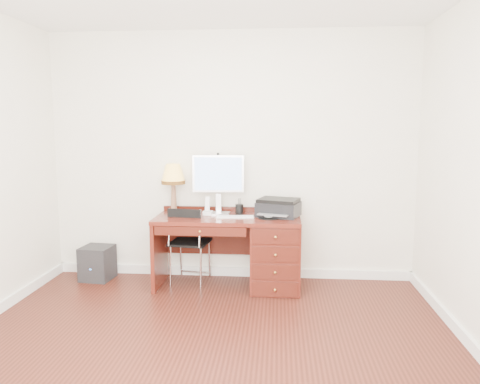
# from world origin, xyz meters

# --- Properties ---
(ground) EXTENTS (4.00, 4.00, 0.00)m
(ground) POSITION_xyz_m (0.00, 0.00, 0.00)
(ground) COLOR #34120B
(ground) RESTS_ON ground
(room_shell) EXTENTS (4.00, 4.00, 4.00)m
(room_shell) POSITION_xyz_m (0.00, 0.63, 0.05)
(room_shell) COLOR white
(room_shell) RESTS_ON ground
(desk) EXTENTS (1.50, 0.67, 0.75)m
(desk) POSITION_xyz_m (0.32, 1.40, 0.41)
(desk) COLOR #5B1C13
(desk) RESTS_ON ground
(monitor) EXTENTS (0.55, 0.19, 0.63)m
(monitor) POSITION_xyz_m (-0.12, 1.56, 1.15)
(monitor) COLOR silver
(monitor) RESTS_ON desk
(keyboard) EXTENTS (0.38, 0.14, 0.01)m
(keyboard) POSITION_xyz_m (0.08, 1.36, 0.76)
(keyboard) COLOR white
(keyboard) RESTS_ON desk
(mouse_pad) EXTENTS (0.22, 0.22, 0.04)m
(mouse_pad) POSITION_xyz_m (0.43, 1.34, 0.76)
(mouse_pad) COLOR black
(mouse_pad) RESTS_ON desk
(printer) EXTENTS (0.49, 0.43, 0.18)m
(printer) POSITION_xyz_m (0.53, 1.47, 0.84)
(printer) COLOR black
(printer) RESTS_ON desk
(leg_lamp) EXTENTS (0.26, 0.26, 0.53)m
(leg_lamp) POSITION_xyz_m (-0.61, 1.58, 1.14)
(leg_lamp) COLOR black
(leg_lamp) RESTS_ON desk
(phone) EXTENTS (0.10, 0.10, 0.19)m
(phone) POSITION_xyz_m (-0.22, 1.48, 0.81)
(phone) COLOR white
(phone) RESTS_ON desk
(pen_cup) EXTENTS (0.09, 0.09, 0.11)m
(pen_cup) POSITION_xyz_m (0.11, 1.54, 0.80)
(pen_cup) COLOR black
(pen_cup) RESTS_ON desk
(chair) EXTENTS (0.44, 0.44, 0.84)m
(chair) POSITION_xyz_m (-0.42, 1.44, 0.51)
(chair) COLOR black
(chair) RESTS_ON ground
(equipment_box) EXTENTS (0.35, 0.35, 0.37)m
(equipment_box) POSITION_xyz_m (-1.46, 1.50, 0.18)
(equipment_box) COLOR black
(equipment_box) RESTS_ON ground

